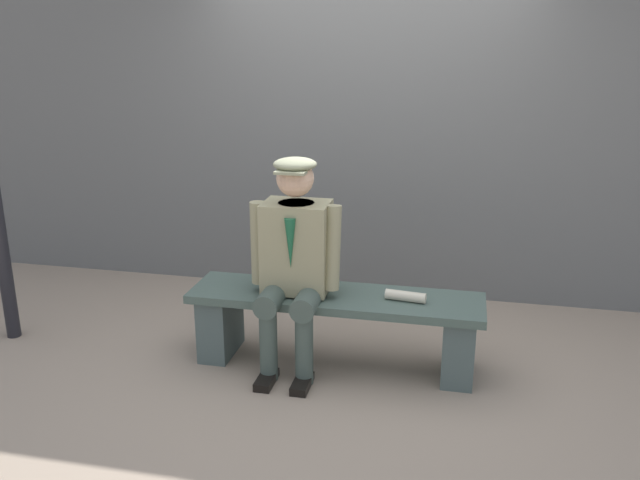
% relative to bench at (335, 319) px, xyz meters
% --- Properties ---
extents(ground_plane, '(30.00, 30.00, 0.00)m').
position_rel_bench_xyz_m(ground_plane, '(0.00, 0.00, -0.32)').
color(ground_plane, gray).
extents(bench, '(1.85, 0.47, 0.48)m').
position_rel_bench_xyz_m(bench, '(0.00, 0.00, 0.00)').
color(bench, '#45574E').
rests_on(bench, ground).
extents(seated_man, '(0.58, 0.61, 1.34)m').
position_rel_bench_xyz_m(seated_man, '(0.25, 0.06, 0.43)').
color(seated_man, gray).
rests_on(seated_man, ground).
extents(rolled_magazine, '(0.25, 0.09, 0.06)m').
position_rel_bench_xyz_m(rolled_magazine, '(-0.44, 0.02, 0.20)').
color(rolled_magazine, beige).
rests_on(rolled_magazine, bench).
extents(stadium_wall, '(12.00, 0.24, 2.40)m').
position_rel_bench_xyz_m(stadium_wall, '(0.00, -1.43, 0.89)').
color(stadium_wall, '#606160').
rests_on(stadium_wall, ground).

